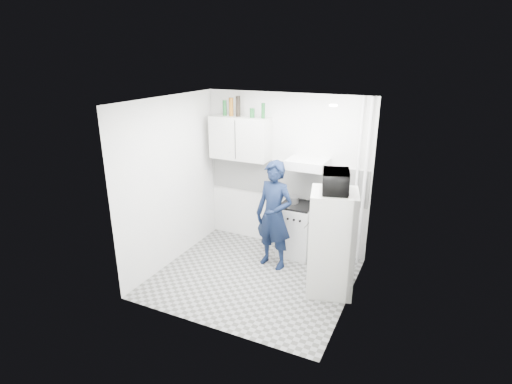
% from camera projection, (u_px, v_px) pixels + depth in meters
% --- Properties ---
extents(floor, '(2.80, 2.80, 0.00)m').
position_uv_depth(floor, '(253.00, 278.00, 5.96)').
color(floor, gray).
rests_on(floor, ground).
extents(ceiling, '(2.80, 2.80, 0.00)m').
position_uv_depth(ceiling, '(253.00, 101.00, 5.10)').
color(ceiling, white).
rests_on(ceiling, wall_back).
extents(wall_back, '(2.80, 0.00, 2.80)m').
position_uv_depth(wall_back, '(286.00, 173.00, 6.60)').
color(wall_back, silver).
rests_on(wall_back, floor).
extents(wall_left, '(0.00, 2.60, 2.60)m').
position_uv_depth(wall_left, '(171.00, 183.00, 6.10)').
color(wall_left, silver).
rests_on(wall_left, floor).
extents(wall_right, '(0.00, 2.60, 2.60)m').
position_uv_depth(wall_right, '(354.00, 212.00, 4.96)').
color(wall_right, silver).
rests_on(wall_right, floor).
extents(person, '(0.68, 0.51, 1.69)m').
position_uv_depth(person, '(274.00, 215.00, 6.05)').
color(person, black).
rests_on(person, floor).
extents(stove, '(0.53, 0.53, 0.85)m').
position_uv_depth(stove, '(296.00, 230.00, 6.55)').
color(stove, silver).
rests_on(stove, floor).
extents(fridge, '(0.75, 0.75, 1.47)m').
position_uv_depth(fridge, '(332.00, 242.00, 5.43)').
color(fridge, beige).
rests_on(fridge, floor).
extents(stove_top, '(0.51, 0.51, 0.03)m').
position_uv_depth(stove_top, '(297.00, 205.00, 6.40)').
color(stove_top, black).
rests_on(stove_top, stove).
extents(saucepan, '(0.18, 0.18, 0.10)m').
position_uv_depth(saucepan, '(293.00, 200.00, 6.45)').
color(saucepan, silver).
rests_on(saucepan, stove_top).
extents(microwave, '(0.57, 0.46, 0.28)m').
position_uv_depth(microwave, '(336.00, 181.00, 5.14)').
color(microwave, black).
rests_on(microwave, fridge).
extents(bottle_b, '(0.07, 0.07, 0.25)m').
position_uv_depth(bottle_b, '(225.00, 108.00, 6.53)').
color(bottle_b, '#144C1E').
rests_on(bottle_b, upper_cabinet).
extents(bottle_c, '(0.07, 0.07, 0.30)m').
position_uv_depth(bottle_c, '(231.00, 107.00, 6.47)').
color(bottle_c, brown).
rests_on(bottle_c, upper_cabinet).
extents(bottle_d, '(0.07, 0.07, 0.33)m').
position_uv_depth(bottle_d, '(238.00, 106.00, 6.41)').
color(bottle_d, black).
rests_on(bottle_d, upper_cabinet).
extents(canister_b, '(0.08, 0.08, 0.15)m').
position_uv_depth(canister_b, '(252.00, 113.00, 6.34)').
color(canister_b, '#144C1E').
rests_on(canister_b, upper_cabinet).
extents(bottle_e, '(0.06, 0.06, 0.24)m').
position_uv_depth(bottle_e, '(263.00, 111.00, 6.25)').
color(bottle_e, '#144C1E').
rests_on(bottle_e, upper_cabinet).
extents(upper_cabinet, '(1.00, 0.35, 0.70)m').
position_uv_depth(upper_cabinet, '(240.00, 138.00, 6.57)').
color(upper_cabinet, beige).
rests_on(upper_cabinet, wall_back).
extents(range_hood, '(0.60, 0.50, 0.14)m').
position_uv_depth(range_hood, '(308.00, 164.00, 6.11)').
color(range_hood, silver).
rests_on(range_hood, wall_back).
extents(backsplash, '(2.74, 0.03, 0.60)m').
position_uv_depth(backsplash, '(285.00, 179.00, 6.62)').
color(backsplash, white).
rests_on(backsplash, wall_back).
extents(pipe_a, '(0.05, 0.05, 2.60)m').
position_uv_depth(pipe_a, '(364.00, 185.00, 6.00)').
color(pipe_a, silver).
rests_on(pipe_a, floor).
extents(pipe_b, '(0.04, 0.04, 2.60)m').
position_uv_depth(pipe_b, '(356.00, 184.00, 6.05)').
color(pipe_b, silver).
rests_on(pipe_b, floor).
extents(ceiling_spot_fixture, '(0.10, 0.10, 0.02)m').
position_uv_depth(ceiling_spot_fixture, '(333.00, 105.00, 4.88)').
color(ceiling_spot_fixture, white).
rests_on(ceiling_spot_fixture, ceiling).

